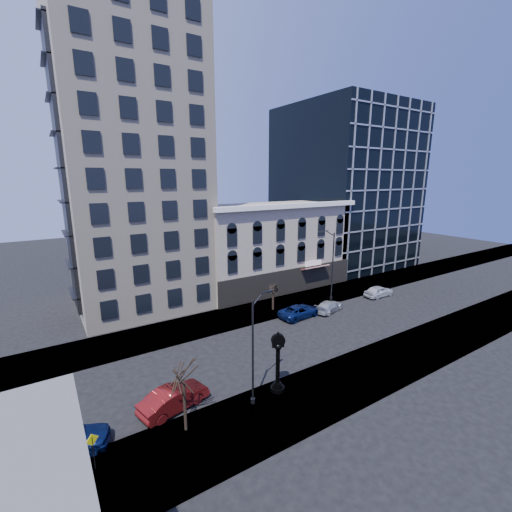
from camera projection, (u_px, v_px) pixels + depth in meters
ground at (261, 349)px, 32.23m from camera, size 160.00×160.00×0.00m
sidewalk_far at (222, 320)px, 38.80m from camera, size 160.00×6.00×0.12m
sidewalk_near at (319, 392)px, 25.64m from camera, size 160.00×6.00×0.12m
cream_tower at (130, 147)px, 40.26m from camera, size 15.90×15.40×42.50m
victorian_row at (270, 246)px, 50.24m from camera, size 22.60×11.19×12.50m
glass_office at (344, 188)px, 63.03m from camera, size 20.00×20.15×28.00m
street_clock at (278, 364)px, 25.32m from camera, size 1.08×1.08×4.77m
street_lamp_near at (258, 319)px, 23.42m from camera, size 2.05×0.86×8.18m
street_lamp_far at (328, 247)px, 43.24m from camera, size 2.32×1.13×9.43m
bare_tree_near at (183, 373)px, 20.89m from camera, size 3.10×3.10×5.33m
bare_tree_far at (273, 285)px, 40.96m from camera, size 2.39×2.39×4.11m
warning_sign at (93, 445)px, 18.50m from camera, size 0.68×0.31×2.22m
car_near_a at (64, 438)px, 20.05m from camera, size 5.38×3.51×1.70m
car_near_b at (174, 398)px, 23.73m from camera, size 5.27×2.95×1.65m
car_far_a at (299, 311)px, 39.52m from camera, size 5.32×2.77×1.43m
car_far_b at (329, 306)px, 41.23m from camera, size 4.80×2.99×1.30m
car_far_c at (379, 291)px, 46.35m from camera, size 4.46×1.81×1.52m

